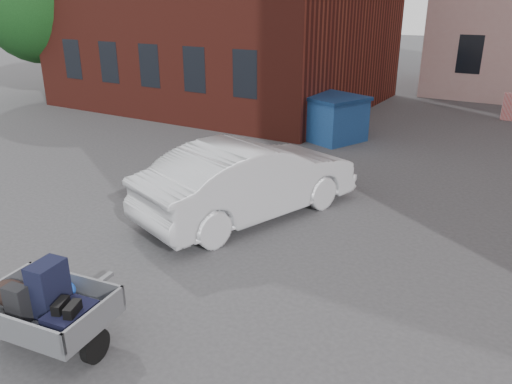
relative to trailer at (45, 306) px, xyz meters
The scene contains 5 objects.
ground 2.77m from the trailer, 56.84° to the left, with size 120.00×120.00×0.00m, color #38383A.
far_building 30.71m from the trailer, 127.36° to the left, with size 6.00×6.00×8.00m, color maroon.
trailer is the anchor object (origin of this frame).
dumpster 11.72m from the trailer, 98.16° to the left, with size 3.73×2.82×1.40m.
silver_car 4.91m from the trailer, 90.20° to the left, with size 1.67×4.80×1.58m, color #B7BABF.
Camera 1 is at (3.55, -5.45, 4.21)m, focal length 35.00 mm.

